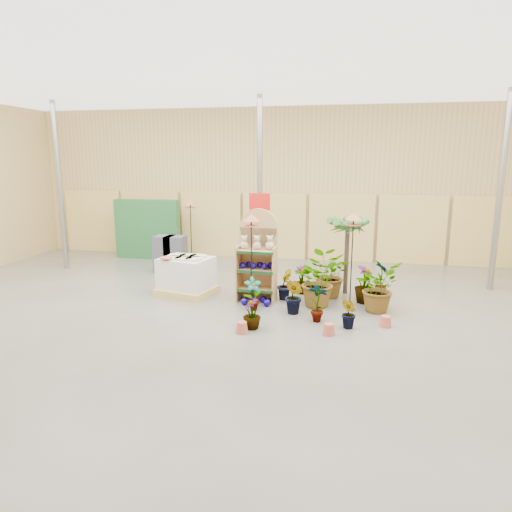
# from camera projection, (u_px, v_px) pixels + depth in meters

# --- Properties ---
(room) EXTENTS (15.20, 12.10, 4.70)m
(room) POSITION_uv_depth(u_px,v_px,m) (235.00, 200.00, 8.79)
(room) COLOR #57554C
(room) RESTS_ON ground
(display_shelf) EXTENTS (0.84, 0.55, 1.97)m
(display_shelf) POSITION_uv_depth(u_px,v_px,m) (258.00, 259.00, 9.78)
(display_shelf) COLOR #A87F51
(display_shelf) RESTS_ON ground
(teddy_bears) EXTENTS (0.72, 0.18, 0.30)m
(teddy_bears) POSITION_uv_depth(u_px,v_px,m) (258.00, 243.00, 9.61)
(teddy_bears) COLOR beige
(teddy_bears) RESTS_ON display_shelf
(gazing_balls_shelf) EXTENTS (0.72, 0.25, 0.14)m
(gazing_balls_shelf) POSITION_uv_depth(u_px,v_px,m) (257.00, 265.00, 9.70)
(gazing_balls_shelf) COLOR #0F0570
(gazing_balls_shelf) RESTS_ON display_shelf
(gazing_balls_floor) EXTENTS (0.63, 0.39, 0.15)m
(gazing_balls_floor) POSITION_uv_depth(u_px,v_px,m) (256.00, 301.00, 9.56)
(gazing_balls_floor) COLOR #0F0570
(gazing_balls_floor) RESTS_ON ground
(pallet_stack) EXTENTS (1.37, 1.22, 0.87)m
(pallet_stack) POSITION_uv_depth(u_px,v_px,m) (186.00, 276.00, 10.26)
(pallet_stack) COLOR tan
(pallet_stack) RESTS_ON ground
(charcoal_planters) EXTENTS (0.80, 0.50, 1.00)m
(charcoal_planters) POSITION_uv_depth(u_px,v_px,m) (170.00, 255.00, 12.14)
(charcoal_planters) COLOR #323239
(charcoal_planters) RESTS_ON ground
(trellis_stock) EXTENTS (2.00, 0.30, 1.80)m
(trellis_stock) POSITION_uv_depth(u_px,v_px,m) (148.00, 229.00, 13.89)
(trellis_stock) COLOR #235D2E
(trellis_stock) RESTS_ON ground
(offer_sign) EXTENTS (0.50, 0.08, 2.20)m
(offer_sign) POSITION_uv_depth(u_px,v_px,m) (260.00, 220.00, 10.89)
(offer_sign) COLOR gray
(offer_sign) RESTS_ON ground
(bird_table_front) EXTENTS (0.34, 0.34, 1.91)m
(bird_table_front) POSITION_uv_depth(u_px,v_px,m) (251.00, 221.00, 9.20)
(bird_table_front) COLOR black
(bird_table_front) RESTS_ON ground
(bird_table_right) EXTENTS (0.34, 0.34, 1.93)m
(bird_table_right) POSITION_uv_depth(u_px,v_px,m) (353.00, 220.00, 9.19)
(bird_table_right) COLOR black
(bird_table_right) RESTS_ON ground
(bird_table_back) EXTENTS (0.34, 0.34, 1.92)m
(bird_table_back) POSITION_uv_depth(u_px,v_px,m) (190.00, 204.00, 12.46)
(bird_table_back) COLOR black
(bird_table_back) RESTS_ON ground
(palm) EXTENTS (0.70, 0.70, 1.84)m
(palm) POSITION_uv_depth(u_px,v_px,m) (348.00, 225.00, 10.05)
(palm) COLOR #3F2E24
(palm) RESTS_ON ground
(potted_plant_0) EXTENTS (0.43, 0.40, 0.68)m
(potted_plant_0) POSITION_uv_depth(u_px,v_px,m) (253.00, 294.00, 9.14)
(potted_plant_0) COLOR #306526
(potted_plant_0) RESTS_ON ground
(potted_plant_1) EXTENTS (0.50, 0.52, 0.73)m
(potted_plant_1) POSITION_uv_depth(u_px,v_px,m) (294.00, 296.00, 8.90)
(potted_plant_1) COLOR #306526
(potted_plant_1) RESTS_ON ground
(potted_plant_2) EXTENTS (1.20, 1.25, 1.09)m
(potted_plant_2) POSITION_uv_depth(u_px,v_px,m) (318.00, 280.00, 9.38)
(potted_plant_2) COLOR #306526
(potted_plant_2) RESTS_ON ground
(potted_plant_3) EXTENTS (0.55, 0.55, 0.80)m
(potted_plant_3) POSITION_uv_depth(u_px,v_px,m) (365.00, 284.00, 9.62)
(potted_plant_3) COLOR #306526
(potted_plant_3) RESTS_ON ground
(potted_plant_4) EXTENTS (0.45, 0.52, 0.82)m
(potted_plant_4) POSITION_uv_depth(u_px,v_px,m) (381.00, 278.00, 10.07)
(potted_plant_4) COLOR #306526
(potted_plant_4) RESTS_ON ground
(potted_plant_5) EXTENTS (0.32, 0.38, 0.67)m
(potted_plant_5) POSITION_uv_depth(u_px,v_px,m) (285.00, 284.00, 9.88)
(potted_plant_5) COLOR #306526
(potted_plant_5) RESTS_ON ground
(potted_plant_6) EXTENTS (1.02, 0.92, 1.01)m
(potted_plant_6) POSITION_uv_depth(u_px,v_px,m) (327.00, 275.00, 9.99)
(potted_plant_6) COLOR #306526
(potted_plant_6) RESTS_ON ground
(potted_plant_7) EXTENTS (0.39, 0.39, 0.57)m
(potted_plant_7) POSITION_uv_depth(u_px,v_px,m) (252.00, 313.00, 8.15)
(potted_plant_7) COLOR #306526
(potted_plant_7) RESTS_ON ground
(potted_plant_8) EXTENTS (0.45, 0.36, 0.75)m
(potted_plant_8) POSITION_uv_depth(u_px,v_px,m) (318.00, 303.00, 8.48)
(potted_plant_8) COLOR #306526
(potted_plant_8) RESTS_ON ground
(potted_plant_9) EXTENTS (0.36, 0.39, 0.58)m
(potted_plant_9) POSITION_uv_depth(u_px,v_px,m) (349.00, 313.00, 8.14)
(potted_plant_9) COLOR #306526
(potted_plant_9) RESTS_ON ground
(potted_plant_10) EXTENTS (1.10, 1.15, 0.99)m
(potted_plant_10) POSITION_uv_depth(u_px,v_px,m) (377.00, 287.00, 9.07)
(potted_plant_10) COLOR #306526
(potted_plant_10) RESTS_ON ground
(potted_plant_11) EXTENTS (0.44, 0.44, 0.62)m
(potted_plant_11) POSITION_uv_depth(u_px,v_px,m) (302.00, 280.00, 10.31)
(potted_plant_11) COLOR #306526
(potted_plant_11) RESTS_ON ground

